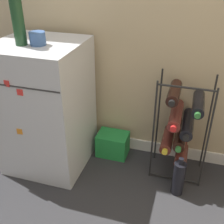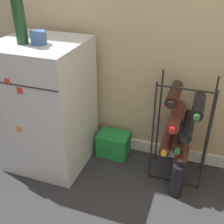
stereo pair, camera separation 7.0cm
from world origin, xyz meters
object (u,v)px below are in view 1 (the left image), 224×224
Objects in this scene: mini_fridge at (46,107)px; fridge_top_bottle at (18,20)px; fridge_top_cup at (38,38)px; wine_rack at (181,129)px; soda_box at (113,144)px; loose_bottle_floor at (179,178)px.

mini_fridge is 0.59m from fridge_top_bottle.
fridge_top_cup is at bearing 13.45° from fridge_top_bottle.
wine_rack is 7.69× the size of fridge_top_cup.
soda_box is at bearing 24.68° from mini_fridge.
wine_rack is at bearing 11.58° from fridge_top_cup.
mini_fridge is 0.91m from wine_rack.
soda_box is 0.94m from fridge_top_cup.
fridge_top_cup is (-0.86, -0.18, 0.57)m from wine_rack.
mini_fridge is at bearing 127.34° from fridge_top_cup.
fridge_top_bottle is 1.33m from loose_bottle_floor.
fridge_top_bottle reaches higher than soda_box.
fridge_top_cup is 0.14m from fridge_top_bottle.
fridge_top_bottle reaches higher than fridge_top_cup.
fridge_top_bottle is (-0.47, -0.26, 0.93)m from soda_box.
loose_bottle_floor is at bearing -0.21° from fridge_top_bottle.
mini_fridge reaches higher than wine_rack.
fridge_top_cup is 1.19m from loose_bottle_floor.
soda_box is 2.45× the size of fridge_top_cup.
mini_fridge is at bearing 175.41° from loose_bottle_floor.
soda_box is at bearing 32.24° from fridge_top_cup.
loose_bottle_floor is (0.03, -0.20, -0.23)m from wine_rack.
soda_box is 1.08m from fridge_top_bottle.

